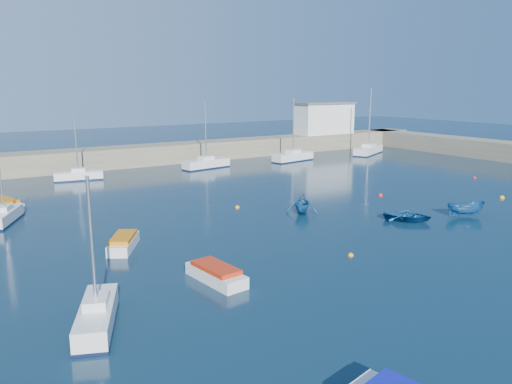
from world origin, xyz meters
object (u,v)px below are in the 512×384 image
sailboat_5 (78,175)px  motorboat_2 (1,204)px  sailboat_1 (97,315)px  sailboat_6 (206,163)px  dinghy_right (466,209)px  sailboat_3 (4,216)px  dinghy_center (407,216)px  motorboat_1 (124,242)px  sailboat_8 (368,150)px  motorboat_0 (216,274)px  sailboat_7 (293,156)px  dinghy_left (302,203)px  harbor_office (324,119)px

sailboat_5 → motorboat_2: bearing=149.4°
sailboat_1 → motorboat_2: (-1.17, 26.43, -0.11)m
sailboat_6 → dinghy_right: bearing=-178.3°
sailboat_3 → motorboat_2: (0.25, 4.95, -0.08)m
sailboat_1 → motorboat_2: size_ratio=1.34×
motorboat_2 → dinghy_center: motorboat_2 is taller
sailboat_5 → dinghy_right: bearing=-135.7°
sailboat_1 → dinghy_right: sailboat_1 is taller
sailboat_3 → motorboat_1: size_ratio=1.67×
dinghy_center → dinghy_right: bearing=-51.3°
sailboat_8 → sailboat_3: bearing=78.2°
sailboat_1 → motorboat_2: bearing=114.4°
sailboat_8 → motorboat_0: size_ratio=2.42×
sailboat_5 → motorboat_1: size_ratio=1.78×
sailboat_7 → sailboat_3: bearing=100.1°
sailboat_5 → sailboat_6: size_ratio=0.82×
sailboat_3 → sailboat_7: 41.54m
motorboat_2 → dinghy_right: size_ratio=1.64×
sailboat_7 → motorboat_0: size_ratio=2.11×
dinghy_left → sailboat_7: bearing=96.2°
harbor_office → dinghy_left: 44.69m
dinghy_center → sailboat_3: bearing=114.3°
motorboat_1 → sailboat_8: bearing=58.8°
dinghy_left → dinghy_center: bearing=-8.4°
sailboat_8 → sailboat_6: bearing=60.9°
sailboat_3 → dinghy_left: 23.93m
sailboat_3 → sailboat_7: sailboat_7 is taller
harbor_office → motorboat_2: harbor_office is taller
harbor_office → sailboat_1: harbor_office is taller
dinghy_right → sailboat_3: bearing=91.9°
sailboat_6 → motorboat_1: bearing=133.7°
sailboat_6 → motorboat_1: sailboat_6 is taller
dinghy_right → sailboat_5: bearing=65.6°
sailboat_1 → sailboat_8: (52.13, 35.67, 0.08)m
motorboat_2 → dinghy_left: (21.48, -14.98, 0.36)m
sailboat_8 → motorboat_0: sailboat_8 is taller
sailboat_7 → dinghy_center: size_ratio=2.42×
motorboat_2 → harbor_office: bearing=-1.3°
sailboat_5 → dinghy_left: (12.42, -25.64, 0.27)m
sailboat_1 → sailboat_8: size_ratio=0.67×
motorboat_1 → dinghy_right: dinghy_right is taller
sailboat_6 → sailboat_8: 28.07m
sailboat_6 → dinghy_center: bearing=173.1°
motorboat_0 → motorboat_1: bearing=100.3°
sailboat_1 → sailboat_6: bearing=78.7°
sailboat_3 → dinghy_center: bearing=-6.6°
motorboat_0 → dinghy_right: dinghy_right is taller
sailboat_1 → dinghy_right: bearing=28.0°
sailboat_3 → sailboat_5: sailboat_5 is taller
sailboat_3 → motorboat_1: 12.75m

